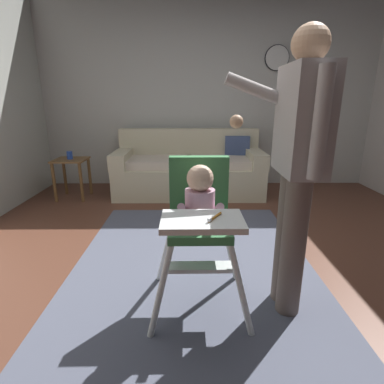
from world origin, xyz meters
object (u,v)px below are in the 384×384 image
Objects in this scene: adult_standing at (297,163)px; side_table at (72,170)px; high_chair at (200,211)px; wall_clock at (277,58)px; couch at (189,169)px; sippy_cup at (70,155)px.

side_table is (-2.13, 2.22, -0.53)m from adult_standing.
wall_clock is at bearing 157.62° from high_chair.
high_chair is at bearing -0.60° from adult_standing.
couch reaches higher than sippy_cup.
adult_standing reaches higher than couch.
high_chair is 9.27× the size of sippy_cup.
couch is 5.72× the size of wall_clock.
side_table is at bearing -144.78° from high_chair.
adult_standing is 3.10m from sippy_cup.
adult_standing is at bearing -46.22° from side_table.
sippy_cup is (-0.00, 0.00, 0.19)m from side_table.
wall_clock is at bearing -101.14° from adult_standing.
adult_standing is at bearing -102.11° from wall_clock.
couch is 2.59m from adult_standing.
sippy_cup is at bearing -45.22° from adult_standing.
adult_standing reaches higher than high_chair.
high_chair is at bearing 1.43° from couch.
high_chair is at bearing -54.12° from sippy_cup.
sippy_cup is (-1.54, -0.23, 0.24)m from couch.
high_chair is 3.36m from wall_clock.
sippy_cup is at bearing -165.63° from wall_clock.
sippy_cup is 0.29× the size of wall_clock.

